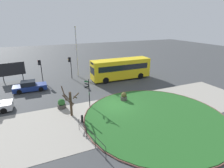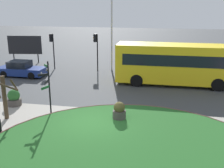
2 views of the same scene
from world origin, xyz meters
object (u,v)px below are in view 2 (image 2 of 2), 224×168
Objects in this scene: signpost_directional at (48,84)px; lamppost_tall at (112,24)px; car_near_lane at (21,69)px; planter_near_signpost at (119,112)px; bus_yellow at (177,64)px; traffic_light_near at (52,43)px; planter_kerbside at (14,98)px; billboard_left at (25,45)px; traffic_light_far at (96,44)px; street_tree_bare at (3,93)px.

lamppost_tall reaches higher than signpost_directional.
car_near_lane is 13.11m from planter_near_signpost.
bus_yellow is at bearing 45.45° from signpost_directional.
planter_kerbside is (1.50, -10.40, -2.10)m from traffic_light_near.
billboard_left is at bearing 133.17° from planter_near_signpost.
planter_kerbside is at bearing 84.67° from traffic_light_far.
traffic_light_far is at bearing -173.26° from traffic_light_near.
traffic_light_near reaches higher than street_tree_bare.
billboard_left is (-2.39, 5.54, 1.31)m from car_near_lane.
planter_near_signpost is (8.65, -11.42, -2.09)m from traffic_light_near.
traffic_light_near is 0.42× the size of lamppost_tall.
signpost_directional is at bearing 100.33° from traffic_light_far.
billboard_left is (-8.47, 13.53, 0.04)m from signpost_directional.
traffic_light_far reaches higher than billboard_left.
planter_near_signpost is at bearing 135.81° from traffic_light_near.
signpost_directional is 0.88× the size of billboard_left.
planter_kerbside is at bearing 33.28° from bus_yellow.
bus_yellow is 13.82m from car_near_lane.
car_near_lane reaches higher than planter_kerbside.
signpost_directional reaches higher than car_near_lane.
lamppost_tall is at bearing 28.31° from car_near_lane.
planter_kerbside is at bearing 161.63° from signpost_directional.
bus_yellow is 13.39m from street_tree_bare.
lamppost_tall is 12.54m from planter_kerbside.
street_tree_bare is (3.86, -9.18, 0.95)m from car_near_lane.
car_near_lane is 1.38× the size of street_tree_bare.
traffic_light_far is 0.43× the size of lamppost_tall.
lamppost_tall reaches higher than billboard_left.
signpost_directional is 11.23m from traffic_light_far.
street_tree_bare is (-2.22, -1.20, -0.31)m from signpost_directional.
lamppost_tall is (1.56, 11.99, 2.57)m from signpost_directional.
street_tree_bare is (0.66, -2.15, 1.11)m from planter_kerbside.
traffic_light_far is at bearing -23.58° from billboard_left.
traffic_light_far is 3.35× the size of planter_near_signpost.
car_near_lane is (-6.08, 7.99, -1.26)m from signpost_directional.
signpost_directional is 4.50m from planter_near_signpost.
car_near_lane is at bearing 114.49° from planter_kerbside.
traffic_light_far reaches higher than car_near_lane.
car_near_lane is 4.25m from traffic_light_near.
traffic_light_near is at bearing -173.89° from lamppost_tall.
bus_yellow reaches higher than billboard_left.
traffic_light_far reaches higher than signpost_directional.
planter_near_signpost is at bearing -37.20° from car_near_lane.
billboard_left is 18.69m from planter_near_signpost.
lamppost_tall reaches higher than street_tree_bare.
car_near_lane is 10.01m from street_tree_bare.
planter_kerbside is at bearing 171.93° from planter_near_signpost.
lamppost_tall is (7.64, 4.00, 3.83)m from car_near_lane.
traffic_light_near is at bearing 98.22° from planter_kerbside.
billboard_left reaches higher than planter_kerbside.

